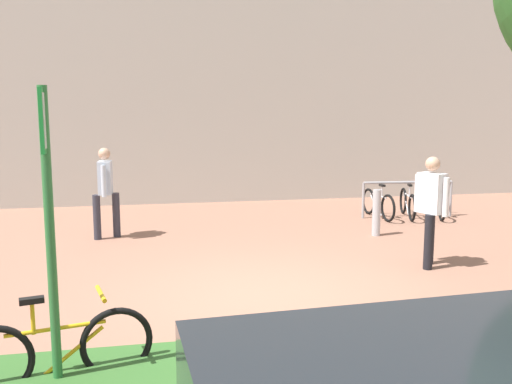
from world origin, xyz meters
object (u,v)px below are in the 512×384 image
object	(u,v)px
person_casual_tan	(431,204)
person_shirt_blue	(106,187)
bike_at_sign	(58,350)
bike_rack_cluster	(408,202)
bollard_steel	(376,213)
parking_sign_post	(48,199)

from	to	relation	value
person_casual_tan	person_shirt_blue	xyz separation A→B (m)	(-5.05, 2.96, 0.00)
person_casual_tan	person_shirt_blue	distance (m)	5.86
person_casual_tan	person_shirt_blue	bearing A→B (deg)	149.62
bike_at_sign	person_casual_tan	xyz separation A→B (m)	(5.07, 2.91, 0.63)
bike_rack_cluster	bollard_steel	xyz separation A→B (m)	(-1.43, -1.59, 0.10)
parking_sign_post	bollard_steel	world-z (taller)	parking_sign_post
parking_sign_post	person_shirt_blue	world-z (taller)	parking_sign_post
bike_at_sign	person_casual_tan	distance (m)	5.89
bike_at_sign	bike_rack_cluster	size ratio (longest dim) A/B	0.79
bike_rack_cluster	person_shirt_blue	xyz separation A→B (m)	(-6.54, -0.80, 0.63)
person_casual_tan	bike_at_sign	bearing A→B (deg)	-150.13
parking_sign_post	bike_at_sign	distance (m)	1.36
bike_at_sign	bike_rack_cluster	world-z (taller)	bike_at_sign
bike_at_sign	bollard_steel	xyz separation A→B (m)	(5.13, 5.09, 0.10)
bike_at_sign	person_shirt_blue	size ratio (longest dim) A/B	0.96
parking_sign_post	bike_rack_cluster	distance (m)	9.54
parking_sign_post	person_casual_tan	distance (m)	5.95
parking_sign_post	bike_rack_cluster	xyz separation A→B (m)	(6.55, 6.79, -1.36)
parking_sign_post	bike_at_sign	bearing A→B (deg)	94.49
bike_at_sign	bollard_steel	distance (m)	7.23
bike_rack_cluster	bollard_steel	bearing A→B (deg)	-131.95
person_shirt_blue	person_casual_tan	bearing A→B (deg)	-30.38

